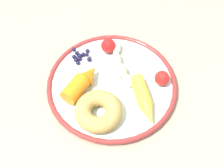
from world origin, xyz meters
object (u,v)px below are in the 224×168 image
banana (124,70)px  carrot_orange (81,82)px  plate (112,85)px  dining_table (88,106)px  tomato_mid (162,78)px  donut (98,111)px  blueberry_pile (80,56)px  carrot_yellow (144,100)px  tomato_near (109,46)px

banana → carrot_orange: bearing=-131.3°
banana → plate: bearing=-104.3°
dining_table → tomato_mid: bearing=29.5°
donut → carrot_orange: bearing=145.2°
banana → blueberry_pile: (-0.12, -0.00, -0.01)m
carrot_orange → carrot_yellow: (0.15, 0.02, -0.00)m
tomato_mid → carrot_yellow: bearing=-102.2°
carrot_orange → dining_table: bearing=36.2°
tomato_near → dining_table: bearing=-90.3°
dining_table → donut: bearing=-41.3°
blueberry_pile → dining_table: bearing=-53.6°
dining_table → blueberry_pile: blueberry_pile is taller
carrot_orange → donut: bearing=-34.8°
carrot_yellow → plate: bearing=168.7°
blueberry_pile → tomato_mid: size_ratio=1.60×
dining_table → blueberry_pile: 0.14m
donut → blueberry_pile: size_ratio=1.84×
donut → blueberry_pile: (-0.12, 0.13, -0.01)m
dining_table → banana: bearing=50.0°
dining_table → banana: (0.07, 0.08, 0.11)m
carrot_yellow → blueberry_pile: (-0.20, 0.06, -0.01)m
carrot_yellow → carrot_orange: bearing=-171.6°
blueberry_pile → banana: bearing=2.3°
banana → carrot_yellow: carrot_yellow is taller
carrot_orange → banana: bearing=48.7°
dining_table → carrot_orange: size_ratio=8.94×
blueberry_pile → tomato_near: tomato_near is taller
tomato_mid → blueberry_pile: bearing=-175.4°
carrot_orange → tomato_near: size_ratio=2.97×
donut → carrot_yellow: bearing=42.3°
donut → tomato_near: (-0.06, 0.18, 0.00)m
blueberry_pile → carrot_orange: bearing=-60.0°
plate → tomato_near: bearing=120.4°
banana → blueberry_pile: 0.12m
dining_table → tomato_mid: 0.22m
banana → tomato_near: bearing=143.4°
dining_table → tomato_near: tomato_near is taller
blueberry_pile → tomato_near: bearing=44.1°
banana → tomato_near: 0.08m
carrot_yellow → dining_table: bearing=-173.4°
blueberry_pile → tomato_mid: tomato_mid is taller
carrot_yellow → blueberry_pile: bearing=164.1°
carrot_yellow → donut: 0.11m
plate → tomato_mid: (0.11, 0.06, 0.02)m
plate → carrot_yellow: 0.09m
dining_table → tomato_near: 0.17m
carrot_yellow → donut: bearing=-137.7°
carrot_orange → donut: (0.07, -0.05, -0.00)m
carrot_orange → blueberry_pile: bearing=120.0°
banana → carrot_orange: 0.11m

